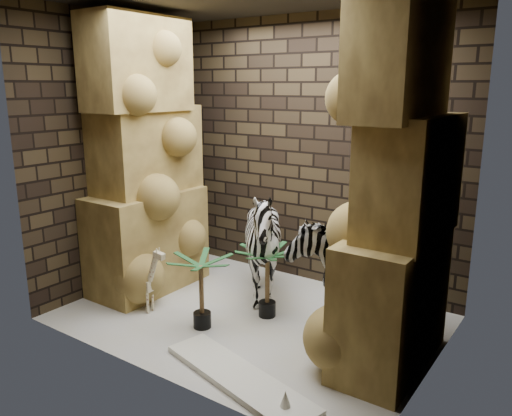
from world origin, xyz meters
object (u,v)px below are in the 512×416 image
Objects in this scene: zebra_right at (342,257)px; giraffe_toy at (142,277)px; palm_back at (201,292)px; surfboard at (239,378)px; palm_front at (267,282)px; zebra_left at (263,251)px.

zebra_right reaches higher than giraffe_toy.
palm_back is (-1.04, -0.80, -0.33)m from zebra_right.
palm_back is at bearing 1.59° from giraffe_toy.
giraffe_toy is 1.66m from surfboard.
palm_front is (-0.67, -0.25, -0.33)m from zebra_right.
palm_back is at bearing -95.31° from zebra_left.
palm_back is (-0.37, -0.55, -0.00)m from palm_front.
palm_front is 0.49× the size of surfboard.
zebra_left reaches higher than palm_front.
palm_back is at bearing -123.95° from palm_front.
palm_back is 1.03m from surfboard.
surfboard is at bearing -32.42° from palm_back.
surfboard is at bearing -19.38° from giraffe_toy.
zebra_left is 0.36m from palm_front.
zebra_left is at bearing 130.52° from surfboard.
zebra_right is 1.50m from surfboard.
zebra_right is 1.07× the size of zebra_left.
palm_front is at bearing -39.74° from zebra_left.
palm_front is 1.21m from surfboard.
zebra_left is 1.78× the size of palm_front.
palm_back is at bearing 161.63° from surfboard.
giraffe_toy reaches higher than palm_front.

